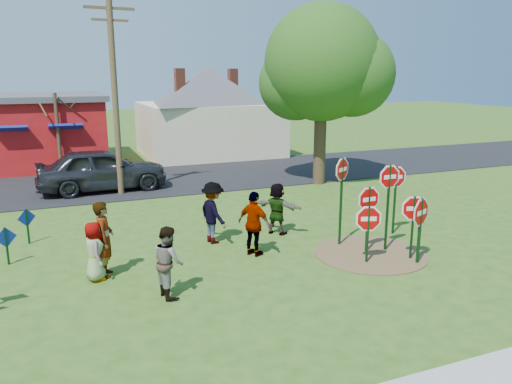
% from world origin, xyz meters
% --- Properties ---
extents(ground, '(120.00, 120.00, 0.00)m').
position_xyz_m(ground, '(0.00, 0.00, 0.00)').
color(ground, '#315017').
rests_on(ground, ground).
extents(road, '(120.00, 7.50, 0.04)m').
position_xyz_m(road, '(0.00, 11.50, 0.02)').
color(road, black).
rests_on(road, ground).
extents(dirt_patch, '(3.20, 3.20, 0.03)m').
position_xyz_m(dirt_patch, '(4.50, -1.00, 0.01)').
color(dirt_patch, brown).
rests_on(dirt_patch, ground).
extents(red_building, '(9.40, 7.69, 3.90)m').
position_xyz_m(red_building, '(-5.50, 17.99, 1.97)').
color(red_building, '#9F0F13').
rests_on(red_building, ground).
extents(cream_house, '(9.40, 9.40, 6.50)m').
position_xyz_m(cream_house, '(5.50, 18.00, 2.92)').
color(cream_house, beige).
rests_on(cream_house, ground).
extents(stop_sign_a, '(0.93, 0.31, 1.74)m').
position_xyz_m(stop_sign_a, '(4.01, -1.53, 1.15)').
color(stop_sign_a, black).
rests_on(stop_sign_a, ground).
extents(stop_sign_b, '(0.83, 0.45, 2.78)m').
position_xyz_m(stop_sign_b, '(4.09, -0.00, 2.04)').
color(stop_sign_b, black).
rests_on(stop_sign_b, ground).
extents(stop_sign_c, '(0.93, 0.06, 2.67)m').
position_xyz_m(stop_sign_c, '(5.07, -0.93, 1.89)').
color(stop_sign_c, black).
rests_on(stop_sign_c, ground).
extents(stop_sign_d, '(0.93, 0.09, 2.33)m').
position_xyz_m(stop_sign_d, '(6.27, 0.30, 1.68)').
color(stop_sign_d, black).
rests_on(stop_sign_d, ground).
extents(stop_sign_e, '(0.99, 0.42, 1.98)m').
position_xyz_m(stop_sign_e, '(5.26, -2.10, 1.32)').
color(stop_sign_e, black).
rests_on(stop_sign_e, ground).
extents(stop_sign_f, '(0.89, 0.33, 1.94)m').
position_xyz_m(stop_sign_f, '(5.30, -1.76, 1.35)').
color(stop_sign_f, black).
rests_on(stop_sign_f, ground).
extents(stop_sign_g, '(0.98, 0.07, 2.07)m').
position_xyz_m(stop_sign_g, '(4.49, -0.82, 1.41)').
color(stop_sign_g, black).
rests_on(stop_sign_g, ground).
extents(blue_diamond_c, '(0.54, 0.26, 1.06)m').
position_xyz_m(blue_diamond_c, '(-5.04, 2.03, 0.65)').
color(blue_diamond_c, black).
rests_on(blue_diamond_c, ground).
extents(blue_diamond_d, '(0.50, 0.29, 1.10)m').
position_xyz_m(blue_diamond_d, '(-4.58, 3.67, 0.68)').
color(blue_diamond_d, black).
rests_on(blue_diamond_d, ground).
extents(person_a, '(0.53, 0.77, 1.51)m').
position_xyz_m(person_a, '(-2.92, 0.07, 0.75)').
color(person_a, '#363F80').
rests_on(person_a, ground).
extents(person_b, '(0.59, 0.79, 1.95)m').
position_xyz_m(person_b, '(-2.65, 0.26, 0.98)').
color(person_b, '#226F58').
rests_on(person_b, ground).
extents(person_c, '(0.75, 0.90, 1.68)m').
position_xyz_m(person_c, '(-1.42, -1.51, 0.84)').
color(person_c, brown).
rests_on(person_c, ground).
extents(person_d, '(0.93, 1.33, 1.88)m').
position_xyz_m(person_d, '(0.65, 1.66, 0.94)').
color(person_d, '#2E2D32').
rests_on(person_d, ground).
extents(person_e, '(0.96, 1.17, 1.86)m').
position_xyz_m(person_e, '(1.39, 0.16, 0.93)').
color(person_e, '#462D5B').
rests_on(person_e, ground).
extents(person_f, '(1.36, 1.51, 1.67)m').
position_xyz_m(person_f, '(2.80, 1.70, 0.83)').
color(person_f, '#194928').
rests_on(person_f, ground).
extents(suv, '(5.54, 2.42, 1.86)m').
position_xyz_m(suv, '(-1.77, 9.99, 0.97)').
color(suv, '#302F35').
rests_on(suv, road).
extents(utility_pole, '(1.97, 0.26, 8.06)m').
position_xyz_m(utility_pole, '(-1.14, 9.06, 4.24)').
color(utility_pole, '#4C3823').
rests_on(utility_pole, ground).
extents(leafy_tree, '(5.69, 5.19, 8.09)m').
position_xyz_m(leafy_tree, '(7.86, 7.79, 5.21)').
color(leafy_tree, '#382819').
rests_on(leafy_tree, ground).
extents(bare_tree_east, '(1.80, 1.80, 4.10)m').
position_xyz_m(bare_tree_east, '(-3.38, 14.24, 2.65)').
color(bare_tree_east, '#382819').
rests_on(bare_tree_east, ground).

